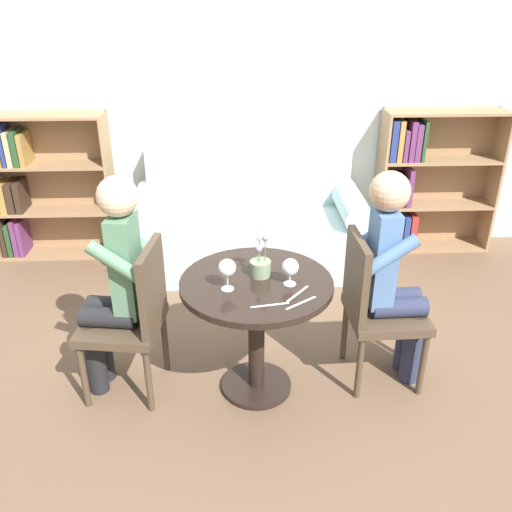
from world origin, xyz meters
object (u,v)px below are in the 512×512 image
Objects in this scene: couch at (248,228)px; chair_left at (134,314)px; person_left at (114,283)px; wine_glass_left at (227,269)px; bookshelf_right at (419,183)px; bookshelf_left at (37,186)px; person_right at (393,275)px; wine_glass_right at (290,267)px; flower_vase at (261,265)px; chair_right at (374,304)px.

couch is 2.06× the size of chair_left.
wine_glass_left is (0.60, -0.13, 0.14)m from person_left.
person_left reaches higher than bookshelf_right.
person_right is (2.47, -1.77, 0.07)m from bookshelf_left.
wine_glass_right is (1.90, -1.89, 0.20)m from bookshelf_left.
bookshelf_right is (3.19, -0.00, -0.03)m from bookshelf_left.
couch is at bearing 164.71° from chair_left.
bookshelf_right is 0.94× the size of person_left.
person_right reaches higher than bookshelf_right.
flower_vase reaches higher than wine_glass_right.
wine_glass_right is at bearing 92.77° from chair_left.
couch is 1.65m from chair_right.
chair_right is 6.24× the size of wine_glass_right.
chair_left is 0.71× the size of person_left.
chair_right is 0.69m from flower_vase.
person_right reaches higher than wine_glass_left.
wine_glass_right is (-0.49, -0.12, 0.31)m from chair_right.
wine_glass_right is at bearing 100.14° from person_right.
wine_glass_left is at bearing 98.85° from chair_right.
person_right is at bearing -35.52° from bookshelf_left.
flower_vase is at bearing 89.73° from person_right.
chair_left is 0.74m from flower_vase.
couch is 1.46× the size of person_left.
bookshelf_left is 2.97m from chair_right.
flower_vase is (1.75, -1.79, 0.16)m from bookshelf_left.
bookshelf_right is 1.32× the size of chair_right.
chair_right is at bearing 10.93° from wine_glass_left.
flower_vase is (0.17, 0.14, -0.06)m from wine_glass_left.
chair_left reaches higher than wine_glass_right.
flower_vase reaches higher than wine_glass_left.
person_right is (-0.72, -1.76, 0.10)m from bookshelf_right.
couch is 1.55× the size of bookshelf_left.
wine_glass_right is (-0.58, -0.13, 0.12)m from person_right.
bookshelf_left is 2.11m from chair_left.
chair_left is at bearing -177.65° from flower_vase.
wine_glass_left is at bearing -141.37° from flower_vase.
bookshelf_left reaches higher than chair_left.
couch is 1.74m from person_left.
chair_left is at bearing -113.15° from couch.
person_left is at bearing -95.34° from chair_left.
person_left is (-1.41, -0.03, 0.18)m from chair_right.
wine_glass_right is at bearing -84.00° from couch.
flower_vase is (-1.44, -1.79, 0.19)m from bookshelf_right.
wine_glass_right is (0.17, -1.62, 0.49)m from couch.
wine_glass_right is at bearing 92.00° from person_left.
bookshelf_right reaches higher than chair_right.
wine_glass_left reaches higher than wine_glass_right.
wine_glass_left is at bearing -173.45° from wine_glass_right.
bookshelf_left reaches higher than couch.
person_right is 0.60m from wine_glass_right.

